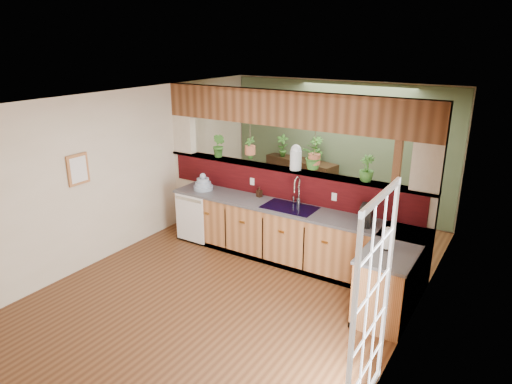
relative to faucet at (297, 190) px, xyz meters
The scene contains 28 objects.
ground 1.64m from the faucet, 104.72° to the right, with size 4.60×7.00×0.01m, color #523019.
ceiling 1.86m from the faucet, 104.72° to the right, with size 4.60×7.00×0.01m, color brown.
wall_back 2.39m from the faucet, 97.15° to the left, with size 4.60×0.02×2.60m, color beige.
wall_left 2.84m from the faucet, 156.47° to the right, with size 0.02×7.00×2.60m, color beige.
wall_right 2.31m from the faucet, 29.46° to the right, with size 0.02×7.00×2.60m, color beige.
pass_through_partition 0.35m from the faucet, 141.01° to the left, with size 4.60×0.21×2.60m.
pass_through_ledge 0.43m from the faucet, 143.62° to the left, with size 4.60×0.21×0.04m, color brown.
header_beam 1.23m from the faucet, 143.62° to the left, with size 4.60×0.15×0.55m, color brown.
sage_backwall 2.37m from the faucet, 97.21° to the left, with size 4.55×0.02×2.55m, color #4C5F41.
countertop 0.92m from the faucet, 25.91° to the right, with size 4.14×1.52×0.90m.
dishwasher 1.96m from the faucet, 165.24° to the right, with size 0.58×0.03×0.82m.
navy_sink 0.37m from the faucet, 106.80° to the right, with size 0.82×0.50×0.18m.
french_door 3.13m from the faucet, 50.94° to the right, with size 0.06×1.02×2.16m, color white.
framed_print 3.24m from the faucet, 143.07° to the right, with size 0.04×0.35×0.45m.
faucet is the anchor object (origin of this frame).
dish_stack 1.72m from the faucet, behind, with size 0.33×0.33×0.29m.
soap_dispenser 0.72m from the faucet, behind, with size 0.08×0.08×0.17m, color #372114.
coffee_maker 1.19m from the faucet, 10.65° to the right, with size 0.15×0.26×0.29m.
paper_towel 1.83m from the faucet, 26.13° to the right, with size 0.13×0.13×0.29m.
glass_jar 0.52m from the faucet, 125.42° to the left, with size 0.18×0.18×0.40m.
ledge_plant_left 1.71m from the faucet, behind, with size 0.23×0.19×0.42m, color #316824.
ledge_plant_right 1.10m from the faucet, 12.57° to the left, with size 0.21×0.21×0.38m, color #316824.
hanging_plant_a 1.19m from the faucet, 167.64° to the left, with size 0.22×0.18×0.52m.
hanging_plant_b 0.72m from the faucet, 54.13° to the left, with size 0.45×0.42×0.52m.
shelving_console 2.43m from the faucet, 115.03° to the left, with size 1.56×0.42×1.04m, color black.
shelf_plant_a 2.56m from the faucet, 123.98° to the left, with size 0.24×0.17×0.46m, color #316824.
shelf_plant_b 2.23m from the faucet, 107.79° to the left, with size 0.28×0.28×0.49m, color #316824.
floor_plant 1.73m from the faucet, 69.24° to the left, with size 0.72×0.63×0.80m, color #316824.
Camera 1 is at (3.25, -4.81, 3.35)m, focal length 32.00 mm.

